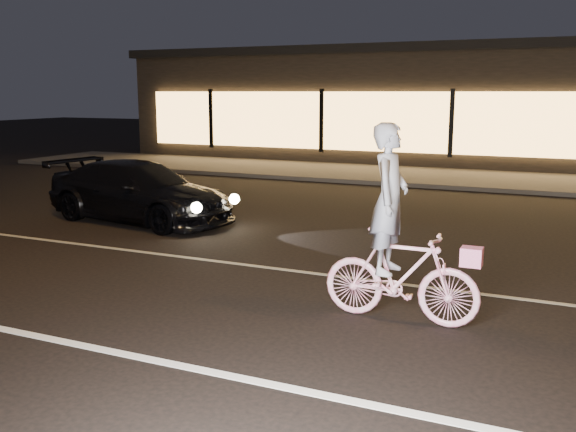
% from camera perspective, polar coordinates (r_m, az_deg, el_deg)
% --- Properties ---
extents(ground, '(90.00, 90.00, 0.00)m').
position_cam_1_polar(ground, '(7.84, -6.32, -8.43)').
color(ground, black).
rests_on(ground, ground).
extents(lane_stripe_near, '(60.00, 0.12, 0.01)m').
position_cam_1_polar(lane_stripe_near, '(6.68, -13.04, -12.14)').
color(lane_stripe_near, silver).
rests_on(lane_stripe_near, ground).
extents(lane_stripe_far, '(60.00, 0.10, 0.01)m').
position_cam_1_polar(lane_stripe_far, '(9.53, -0.16, -4.80)').
color(lane_stripe_far, gray).
rests_on(lane_stripe_far, ground).
extents(sidewalk, '(30.00, 4.00, 0.12)m').
position_cam_1_polar(sidewalk, '(19.87, 13.17, 3.36)').
color(sidewalk, '#383533').
rests_on(sidewalk, ground).
extents(storefront, '(25.40, 8.42, 4.20)m').
position_cam_1_polar(storefront, '(25.59, 16.07, 9.56)').
color(storefront, black).
rests_on(storefront, ground).
extents(cyclist, '(1.80, 0.62, 2.27)m').
position_cam_1_polar(cyclist, '(7.37, 9.72, -3.23)').
color(cyclist, '#FF558D').
rests_on(cyclist, ground).
extents(sedan, '(4.39, 2.28, 1.21)m').
position_cam_1_polar(sedan, '(13.34, -13.08, 2.12)').
color(sedan, black).
rests_on(sedan, ground).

